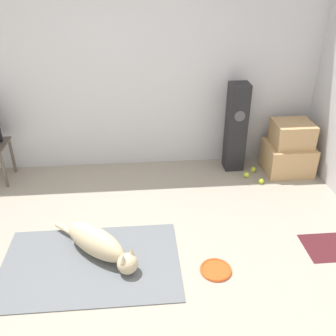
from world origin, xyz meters
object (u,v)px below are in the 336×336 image
object	(u,v)px
tennis_ball_by_boxes	(253,169)
dog	(99,244)
tennis_ball_near_speaker	(261,181)
tennis_ball_loose_on_carpet	(246,175)
frisbee	(216,270)
floor_speaker	(236,128)
cardboard_box_lower	(287,158)
cardboard_box_upper	(292,134)

from	to	relation	value
tennis_ball_by_boxes	dog	bearing A→B (deg)	-142.70
tennis_ball_near_speaker	tennis_ball_loose_on_carpet	size ratio (longest dim) A/B	1.00
tennis_ball_by_boxes	tennis_ball_loose_on_carpet	xyz separation A→B (m)	(-0.12, -0.13, 0.00)
frisbee	tennis_ball_by_boxes	xyz separation A→B (m)	(0.82, 1.67, 0.02)
floor_speaker	tennis_ball_near_speaker	distance (m)	0.72
cardboard_box_lower	tennis_ball_by_boxes	size ratio (longest dim) A/B	8.58
dog	tennis_ball_loose_on_carpet	bearing A→B (deg)	36.64
cardboard_box_lower	frisbee	bearing A→B (deg)	-126.58
tennis_ball_by_boxes	tennis_ball_loose_on_carpet	bearing A→B (deg)	-134.66
cardboard_box_upper	floor_speaker	bearing A→B (deg)	168.65
floor_speaker	tennis_ball_by_boxes	world-z (taller)	floor_speaker
dog	cardboard_box_upper	xyz separation A→B (m)	(2.27, 1.41, 0.37)
dog	tennis_ball_by_boxes	world-z (taller)	dog
frisbee	cardboard_box_upper	world-z (taller)	cardboard_box_upper
cardboard_box_upper	tennis_ball_near_speaker	world-z (taller)	cardboard_box_upper
cardboard_box_lower	tennis_ball_near_speaker	bearing A→B (deg)	-144.93
cardboard_box_lower	floor_speaker	world-z (taller)	floor_speaker
cardboard_box_lower	tennis_ball_by_boxes	bearing A→B (deg)	-179.82
frisbee	tennis_ball_by_boxes	size ratio (longest dim) A/B	4.17
cardboard_box_upper	floor_speaker	world-z (taller)	floor_speaker
dog	floor_speaker	size ratio (longest dim) A/B	0.73
dog	tennis_ball_near_speaker	world-z (taller)	dog
floor_speaker	cardboard_box_lower	bearing A→B (deg)	-12.44
cardboard_box_upper	floor_speaker	distance (m)	0.69
cardboard_box_upper	floor_speaker	xyz separation A→B (m)	(-0.67, 0.13, 0.05)
cardboard_box_upper	tennis_ball_loose_on_carpet	distance (m)	0.75
tennis_ball_by_boxes	tennis_ball_near_speaker	size ratio (longest dim) A/B	1.00
dog	frisbee	distance (m)	1.06
dog	frisbee	world-z (taller)	dog
frisbee	cardboard_box_upper	distance (m)	2.16
floor_speaker	tennis_ball_loose_on_carpet	distance (m)	0.60
floor_speaker	tennis_ball_by_boxes	distance (m)	0.59
cardboard_box_upper	tennis_ball_loose_on_carpet	world-z (taller)	cardboard_box_upper
dog	tennis_ball_loose_on_carpet	xyz separation A→B (m)	(1.71, 1.27, -0.11)
dog	cardboard_box_lower	size ratio (longest dim) A/B	1.43
dog	tennis_ball_near_speaker	distance (m)	2.16
frisbee	cardboard_box_upper	bearing A→B (deg)	53.31
cardboard_box_lower	dog	bearing A→B (deg)	-148.21
frisbee	floor_speaker	xyz separation A→B (m)	(0.58, 1.82, 0.54)
frisbee	tennis_ball_by_boxes	world-z (taller)	tennis_ball_by_boxes
tennis_ball_near_speaker	tennis_ball_by_boxes	bearing A→B (deg)	92.31
cardboard_box_upper	tennis_ball_loose_on_carpet	size ratio (longest dim) A/B	6.97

